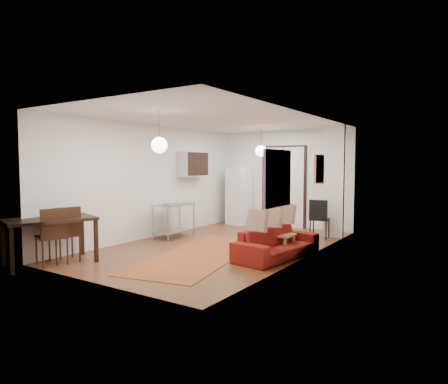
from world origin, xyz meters
The scene contains 27 objects.
floor centered at (0.00, 0.00, 0.00)m, with size 7.00×7.00×0.00m, color brown.
ceiling centered at (0.00, 0.00, 2.90)m, with size 4.20×7.00×0.02m, color silver.
wall_back centered at (0.00, 3.50, 1.45)m, with size 4.20×0.02×2.90m, color silver.
wall_front centered at (0.00, -3.50, 1.45)m, with size 4.20×0.02×2.90m, color silver.
wall_left centered at (-2.10, 0.00, 1.45)m, with size 0.02×7.00×2.90m, color silver.
wall_right centered at (2.10, 0.00, 1.45)m, with size 0.02×7.00×2.90m, color silver.
double_doors centered at (0.00, 3.46, 1.20)m, with size 1.44×0.06×2.50m, color white.
stub_partition centered at (1.85, 2.55, 1.45)m, with size 0.50×0.10×2.90m, color silver.
wall_cabinet centered at (-1.92, 1.50, 1.90)m, with size 0.35×1.00×0.70m, color silver.
painting_popart centered at (2.08, -1.25, 1.65)m, with size 0.05×1.00×1.00m, color red.
painting_abstract centered at (2.08, 0.80, 1.80)m, with size 0.05×0.50×0.60m, color beige.
poster_back centered at (1.15, 3.47, 1.60)m, with size 0.40×0.03×0.50m, color red.
print_left centered at (-2.07, 2.00, 1.95)m, with size 0.03×0.44×0.54m, color #996B40.
pendant_back centered at (0.00, 2.00, 2.25)m, with size 0.30×0.30×0.80m.
pendant_front centered at (0.00, -2.00, 2.25)m, with size 0.30×0.30×0.80m.
kilim_rug centered at (0.17, -0.92, 0.01)m, with size 1.56×4.17×0.01m, color #A55229.
sofa centered at (1.64, -0.34, 0.30)m, with size 0.80×2.05×0.60m, color maroon.
coffee_table centered at (1.30, 0.08, 0.36)m, with size 0.94×0.53×0.42m.
potted_plant centered at (1.40, 0.08, 0.62)m, with size 0.37×0.32×0.41m, color #345B29.
kitchen_counter centered at (-1.59, 0.25, 0.56)m, with size 0.59×1.15×0.87m.
bowl centered at (-1.59, -0.05, 0.90)m, with size 0.21×0.21×0.05m, color beige.
soap_bottle centered at (-1.64, 0.50, 0.97)m, with size 0.08×0.08×0.18m, color teal.
fridge centered at (-1.38, 3.15, 0.90)m, with size 0.63×0.63×1.80m, color white.
dining_table centered at (-1.75, -3.15, 0.78)m, with size 1.35×1.79×0.88m.
dining_chair_near centered at (-1.71, -2.77, 0.63)m, with size 0.65×0.80×1.08m.
dining_chair_far centered at (-1.71, -3.04, 0.63)m, with size 0.65×0.80×1.08m.
black_side_chair centered at (1.60, 2.32, 0.59)m, with size 0.52×0.53×1.00m.
Camera 1 is at (5.13, -7.58, 1.90)m, focal length 32.00 mm.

